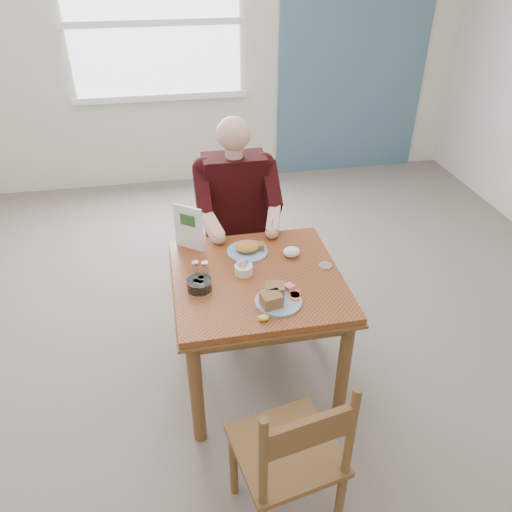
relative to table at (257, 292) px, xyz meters
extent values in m
plane|color=#6A6056|center=(0.00, 0.00, -0.64)|extent=(6.00, 6.00, 0.00)
plane|color=silver|center=(0.00, 3.00, 0.76)|extent=(5.50, 0.00, 5.50)
cube|color=#43637C|center=(1.60, 2.98, 0.76)|extent=(1.60, 0.02, 2.80)
ellipsoid|color=yellow|center=(-0.04, -0.36, 0.13)|extent=(0.06, 0.04, 0.03)
ellipsoid|color=white|center=(0.23, 0.15, 0.14)|extent=(0.10, 0.08, 0.06)
cylinder|color=silver|center=(0.39, 0.02, 0.12)|extent=(0.09, 0.09, 0.01)
cube|color=white|center=(-0.40, 2.97, 0.96)|extent=(1.60, 0.02, 1.30)
cube|color=white|center=(-0.40, 2.96, 0.28)|extent=(1.72, 0.04, 0.06)
cube|color=white|center=(-0.40, 2.96, 0.96)|extent=(1.72, 0.04, 0.06)
cube|color=brown|center=(0.00, 0.00, 0.09)|extent=(0.90, 0.90, 0.04)
cube|color=brown|center=(0.00, 0.00, 0.06)|extent=(0.92, 0.92, 0.01)
cylinder|color=brown|center=(-0.39, -0.39, -0.28)|extent=(0.07, 0.07, 0.71)
cylinder|color=brown|center=(0.39, -0.39, -0.28)|extent=(0.07, 0.07, 0.71)
cylinder|color=brown|center=(-0.39, 0.39, -0.28)|extent=(0.07, 0.07, 0.71)
cylinder|color=brown|center=(0.39, 0.39, -0.28)|extent=(0.07, 0.07, 0.71)
cube|color=brown|center=(0.00, -0.39, 0.02)|extent=(0.80, 0.03, 0.08)
cube|color=brown|center=(0.00, 0.39, 0.02)|extent=(0.80, 0.03, 0.08)
cube|color=brown|center=(-0.39, 0.00, 0.02)|extent=(0.03, 0.80, 0.08)
cube|color=brown|center=(0.39, 0.00, 0.02)|extent=(0.03, 0.80, 0.08)
cylinder|color=brown|center=(-0.18, 0.57, -0.41)|extent=(0.04, 0.04, 0.45)
cylinder|color=brown|center=(0.18, 0.57, -0.41)|extent=(0.04, 0.04, 0.45)
cylinder|color=brown|center=(-0.18, 0.93, -0.41)|extent=(0.04, 0.04, 0.45)
cylinder|color=brown|center=(0.18, 0.93, -0.41)|extent=(0.04, 0.04, 0.45)
cube|color=brown|center=(0.00, 0.75, -0.17)|extent=(0.42, 0.42, 0.03)
cylinder|color=brown|center=(-0.18, 0.93, 0.06)|extent=(0.04, 0.04, 0.50)
cylinder|color=brown|center=(0.18, 0.93, 0.06)|extent=(0.04, 0.04, 0.50)
cube|color=brown|center=(0.00, 0.93, 0.16)|extent=(0.38, 0.03, 0.14)
cylinder|color=brown|center=(-0.26, -0.73, -0.41)|extent=(0.05, 0.05, 0.45)
cylinder|color=brown|center=(0.10, -0.67, -0.41)|extent=(0.05, 0.05, 0.45)
cylinder|color=brown|center=(0.16, -1.02, -0.41)|extent=(0.05, 0.05, 0.45)
cube|color=brown|center=(-0.05, -0.88, -0.17)|extent=(0.49, 0.49, 0.03)
cylinder|color=brown|center=(-0.19, -1.09, 0.06)|extent=(0.04, 0.04, 0.50)
cylinder|color=brown|center=(0.16, -1.02, 0.06)|extent=(0.04, 0.04, 0.50)
cube|color=brown|center=(-0.01, -1.06, 0.16)|extent=(0.38, 0.10, 0.14)
cube|color=#9B9874|center=(-0.10, 0.63, -0.10)|extent=(0.13, 0.38, 0.12)
cube|color=#9B9874|center=(0.10, 0.63, -0.10)|extent=(0.13, 0.38, 0.12)
cube|color=#9B9874|center=(-0.10, 0.45, -0.40)|extent=(0.10, 0.10, 0.48)
cube|color=#9B9874|center=(0.10, 0.45, -0.40)|extent=(0.10, 0.10, 0.48)
cube|color=black|center=(0.00, 0.78, 0.20)|extent=(0.40, 0.22, 0.58)
sphere|color=black|center=(-0.19, 0.78, 0.42)|extent=(0.15, 0.15, 0.15)
sphere|color=black|center=(0.19, 0.78, 0.42)|extent=(0.15, 0.15, 0.15)
cylinder|color=tan|center=(0.00, 0.76, 0.51)|extent=(0.11, 0.11, 0.08)
sphere|color=tan|center=(0.00, 0.76, 0.64)|extent=(0.21, 0.21, 0.21)
cube|color=black|center=(-0.22, 0.67, 0.32)|extent=(0.09, 0.29, 0.27)
cube|color=black|center=(0.22, 0.67, 0.32)|extent=(0.09, 0.29, 0.27)
sphere|color=black|center=(-0.22, 0.55, 0.22)|extent=(0.09, 0.09, 0.09)
sphere|color=black|center=(0.22, 0.55, 0.22)|extent=(0.09, 0.09, 0.09)
cube|color=tan|center=(-0.19, 0.46, 0.19)|extent=(0.14, 0.23, 0.14)
cube|color=tan|center=(0.19, 0.46, 0.19)|extent=(0.14, 0.23, 0.14)
sphere|color=tan|center=(-0.16, 0.37, 0.15)|extent=(0.08, 0.08, 0.08)
sphere|color=tan|center=(0.16, 0.37, 0.15)|extent=(0.08, 0.08, 0.08)
cylinder|color=silver|center=(0.16, 0.37, 0.20)|extent=(0.01, 0.05, 0.12)
cylinder|color=white|center=(0.06, -0.25, 0.12)|extent=(0.25, 0.25, 0.01)
cube|color=#AA814B|center=(0.02, -0.27, 0.16)|extent=(0.11, 0.10, 0.07)
cube|color=#AA814B|center=(0.05, -0.20, 0.16)|extent=(0.11, 0.10, 0.07)
cylinder|color=orange|center=(0.15, -0.24, 0.13)|extent=(0.06, 0.06, 0.01)
cylinder|color=orange|center=(0.15, -0.22, 0.13)|extent=(0.06, 0.06, 0.01)
cylinder|color=orange|center=(0.15, -0.20, 0.13)|extent=(0.07, 0.07, 0.01)
cube|color=#E16A7D|center=(0.13, -0.16, 0.14)|extent=(0.06, 0.06, 0.02)
cylinder|color=white|center=(-0.01, 0.24, 0.12)|extent=(0.28, 0.28, 0.01)
ellipsoid|color=#C5862E|center=(-0.01, 0.24, 0.15)|extent=(0.16, 0.14, 0.05)
cube|color=#AA814B|center=(0.04, 0.25, 0.14)|extent=(0.10, 0.07, 0.04)
cylinder|color=white|center=(-0.07, 0.04, 0.14)|extent=(0.12, 0.12, 0.05)
cube|color=pink|center=(-0.08, 0.03, 0.17)|extent=(0.04, 0.03, 0.02)
cube|color=#6699D8|center=(-0.06, 0.05, 0.17)|extent=(0.04, 0.01, 0.02)
cube|color=#EAD159|center=(-0.06, 0.02, 0.17)|extent=(0.03, 0.04, 0.02)
cube|color=white|center=(-0.09, 0.05, 0.17)|extent=(0.04, 0.02, 0.02)
cylinder|color=white|center=(-0.32, 0.07, 0.15)|extent=(0.04, 0.04, 0.07)
cylinder|color=silver|center=(-0.32, 0.07, 0.19)|extent=(0.05, 0.05, 0.01)
cylinder|color=white|center=(-0.27, 0.06, 0.15)|extent=(0.04, 0.04, 0.07)
cylinder|color=silver|center=(-0.27, 0.06, 0.19)|extent=(0.05, 0.05, 0.01)
cylinder|color=white|center=(-0.32, -0.06, 0.14)|extent=(0.17, 0.17, 0.06)
cylinder|color=white|center=(-0.33, -0.06, 0.16)|extent=(0.04, 0.04, 0.02)
cylinder|color=white|center=(-0.30, -0.04, 0.16)|extent=(0.04, 0.04, 0.02)
cylinder|color=white|center=(-0.31, -0.07, 0.16)|extent=(0.04, 0.04, 0.02)
cube|color=white|center=(-0.33, 0.36, 0.25)|extent=(0.16, 0.12, 0.27)
cube|color=#2D5926|center=(-0.34, 0.35, 0.30)|extent=(0.08, 0.06, 0.07)
camera|label=1|loc=(-0.42, -2.15, 1.67)|focal=35.00mm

